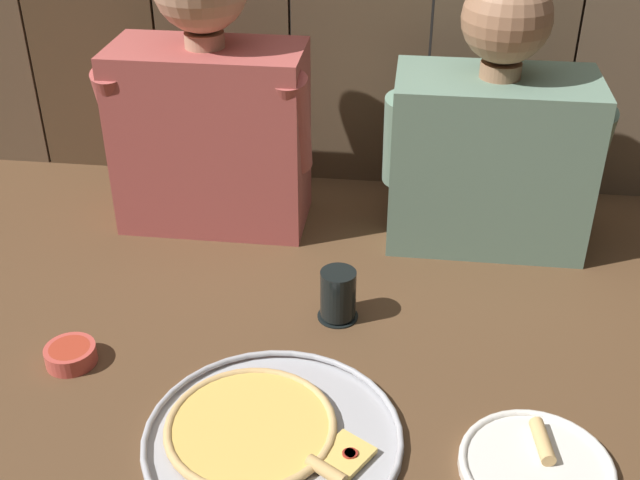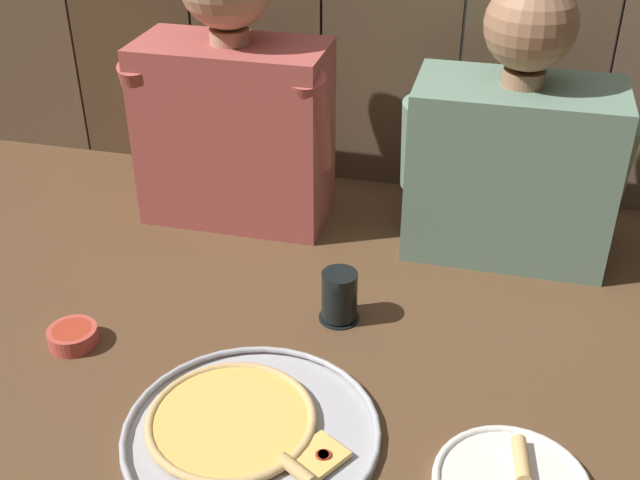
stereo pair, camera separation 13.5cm
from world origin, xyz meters
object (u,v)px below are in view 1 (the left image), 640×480
dinner_plate (537,466)px  diner_right (493,131)px  dipping_bowl (71,354)px  diner_left (209,98)px  pizza_tray (265,433)px  drinking_glass (338,295)px

dinner_plate → diner_right: size_ratio=0.40×
dipping_bowl → diner_right: bearing=35.9°
dipping_bowl → diner_right: size_ratio=0.15×
diner_left → dinner_plate: bearing=-46.5°
diner_left → diner_right: 0.58m
pizza_tray → dipping_bowl: size_ratio=4.57×
dinner_plate → dipping_bowl: 0.78m
pizza_tray → dipping_bowl: (-0.36, 0.13, 0.01)m
dipping_bowl → dinner_plate: bearing=-10.9°
diner_left → dipping_bowl: bearing=-104.3°
diner_left → diner_right: bearing=-0.0°
drinking_glass → diner_left: diner_left is taller
dipping_bowl → drinking_glass: bearing=22.9°
dinner_plate → dipping_bowl: size_ratio=2.60×
diner_left → diner_right: size_ratio=1.10×
pizza_tray → dinner_plate: 0.40m
pizza_tray → dinner_plate: size_ratio=1.76×
drinking_glass → dipping_bowl: size_ratio=1.14×
pizza_tray → diner_right: diner_right is taller
dinner_plate → drinking_glass: drinking_glass is taller
drinking_glass → diner_right: (0.28, 0.33, 0.19)m
drinking_glass → diner_left: 0.51m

